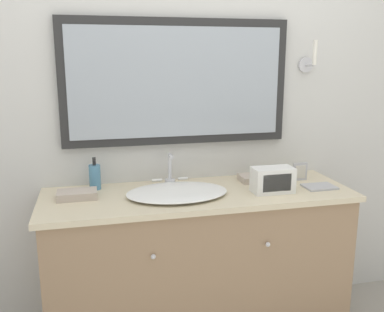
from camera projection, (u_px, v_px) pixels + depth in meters
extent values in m
cube|color=silver|center=(186.00, 107.00, 2.48)|extent=(8.00, 0.06, 2.55)
cube|color=#282828|center=(177.00, 82.00, 2.38)|extent=(1.28, 0.04, 0.69)
cube|color=#9EA8B2|center=(178.00, 83.00, 2.36)|extent=(1.19, 0.01, 0.60)
cylinder|color=silver|center=(306.00, 65.00, 2.55)|extent=(0.09, 0.01, 0.09)
cylinder|color=silver|center=(310.00, 65.00, 2.50)|extent=(0.02, 0.10, 0.02)
cylinder|color=white|center=(315.00, 53.00, 2.44)|extent=(0.02, 0.02, 0.14)
cube|color=#937556|center=(198.00, 268.00, 2.38)|extent=(1.60, 0.52, 0.82)
cube|color=beige|center=(199.00, 195.00, 2.28)|extent=(1.65, 0.55, 0.03)
sphere|color=silver|center=(153.00, 257.00, 2.01)|extent=(0.02, 0.02, 0.02)
sphere|color=silver|center=(268.00, 244.00, 2.14)|extent=(0.02, 0.02, 0.02)
ellipsoid|color=white|center=(177.00, 192.00, 2.22)|extent=(0.53, 0.37, 0.03)
cylinder|color=silver|center=(170.00, 182.00, 2.42)|extent=(0.06, 0.06, 0.03)
cylinder|color=silver|center=(170.00, 167.00, 2.40)|extent=(0.02, 0.02, 0.14)
cylinder|color=silver|center=(171.00, 156.00, 2.35)|extent=(0.02, 0.07, 0.02)
cylinder|color=white|center=(157.00, 180.00, 2.40)|extent=(0.05, 0.02, 0.02)
cylinder|color=white|center=(183.00, 178.00, 2.43)|extent=(0.05, 0.02, 0.02)
cylinder|color=teal|center=(95.00, 177.00, 2.32)|extent=(0.06, 0.06, 0.14)
cylinder|color=black|center=(94.00, 162.00, 2.30)|extent=(0.02, 0.02, 0.04)
cube|color=black|center=(94.00, 159.00, 2.29)|extent=(0.02, 0.03, 0.01)
cube|color=white|center=(273.00, 180.00, 2.27)|extent=(0.22, 0.12, 0.14)
cube|color=black|center=(277.00, 183.00, 2.22)|extent=(0.16, 0.01, 0.09)
cube|color=#B2B2B7|center=(300.00, 172.00, 2.49)|extent=(0.09, 0.01, 0.11)
cube|color=beige|center=(301.00, 172.00, 2.48)|extent=(0.06, 0.00, 0.08)
cube|color=#B7A899|center=(77.00, 195.00, 2.18)|extent=(0.20, 0.12, 0.04)
cube|color=#B7A899|center=(254.00, 178.00, 2.48)|extent=(0.16, 0.14, 0.04)
cube|color=#ADADB2|center=(319.00, 187.00, 2.36)|extent=(0.17, 0.13, 0.01)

